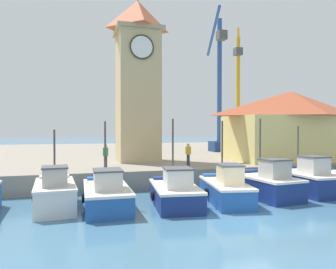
{
  "coord_description": "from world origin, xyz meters",
  "views": [
    {
      "loc": [
        -7.57,
        -12.72,
        3.89
      ],
      "look_at": [
        -1.31,
        9.27,
        3.5
      ],
      "focal_mm": 35.0,
      "sensor_mm": 36.0,
      "label": 1
    }
  ],
  "objects_px": {
    "dock_worker_near_tower": "(106,156)",
    "fishing_boat_mid_right": "(266,184)",
    "port_crane_far": "(219,98)",
    "dock_worker_along_quay": "(188,154)",
    "fishing_boat_left_inner": "(106,194)",
    "fishing_boat_mid_left": "(175,192)",
    "fishing_boat_center": "(225,189)",
    "clock_tower": "(138,77)",
    "warehouse_right": "(291,125)",
    "fishing_boat_right_inner": "(305,180)",
    "port_crane_near": "(238,104)",
    "fishing_boat_left_outer": "(55,193)"
  },
  "relations": [
    {
      "from": "fishing_boat_center",
      "to": "port_crane_far",
      "type": "height_order",
      "value": "port_crane_far"
    },
    {
      "from": "port_crane_near",
      "to": "dock_worker_near_tower",
      "type": "bearing_deg",
      "value": -135.34
    },
    {
      "from": "fishing_boat_right_inner",
      "to": "dock_worker_along_quay",
      "type": "xyz_separation_m",
      "value": [
        -5.73,
        4.95,
        1.29
      ]
    },
    {
      "from": "port_crane_near",
      "to": "dock_worker_near_tower",
      "type": "relative_size",
      "value": 10.46
    },
    {
      "from": "fishing_boat_left_outer",
      "to": "dock_worker_near_tower",
      "type": "distance_m",
      "value": 6.05
    },
    {
      "from": "fishing_boat_center",
      "to": "port_crane_near",
      "type": "distance_m",
      "value": 30.86
    },
    {
      "from": "dock_worker_near_tower",
      "to": "clock_tower",
      "type": "bearing_deg",
      "value": 56.33
    },
    {
      "from": "fishing_boat_center",
      "to": "dock_worker_along_quay",
      "type": "xyz_separation_m",
      "value": [
        -0.01,
        5.91,
        1.38
      ]
    },
    {
      "from": "fishing_boat_left_inner",
      "to": "fishing_boat_right_inner",
      "type": "bearing_deg",
      "value": 2.47
    },
    {
      "from": "port_crane_far",
      "to": "fishing_boat_mid_right",
      "type": "bearing_deg",
      "value": -107.24
    },
    {
      "from": "dock_worker_near_tower",
      "to": "fishing_boat_mid_right",
      "type": "bearing_deg",
      "value": -34.53
    },
    {
      "from": "fishing_boat_left_inner",
      "to": "clock_tower",
      "type": "distance_m",
      "value": 13.11
    },
    {
      "from": "fishing_boat_left_inner",
      "to": "dock_worker_along_quay",
      "type": "relative_size",
      "value": 3.21
    },
    {
      "from": "fishing_boat_mid_right",
      "to": "dock_worker_along_quay",
      "type": "xyz_separation_m",
      "value": [
        -2.69,
        5.57,
        1.31
      ]
    },
    {
      "from": "fishing_boat_left_inner",
      "to": "warehouse_right",
      "type": "height_order",
      "value": "warehouse_right"
    },
    {
      "from": "port_crane_far",
      "to": "dock_worker_near_tower",
      "type": "xyz_separation_m",
      "value": [
        -14.45,
        -13.7,
        -5.44
      ]
    },
    {
      "from": "fishing_boat_left_outer",
      "to": "dock_worker_along_quay",
      "type": "xyz_separation_m",
      "value": [
        8.61,
        4.93,
        1.33
      ]
    },
    {
      "from": "fishing_boat_mid_left",
      "to": "clock_tower",
      "type": "distance_m",
      "value": 12.99
    },
    {
      "from": "fishing_boat_mid_right",
      "to": "fishing_boat_right_inner",
      "type": "relative_size",
      "value": 0.94
    },
    {
      "from": "fishing_boat_center",
      "to": "fishing_boat_left_inner",
      "type": "bearing_deg",
      "value": 175.89
    },
    {
      "from": "port_crane_far",
      "to": "dock_worker_along_quay",
      "type": "xyz_separation_m",
      "value": [
        -8.74,
        -13.92,
        -5.44
      ]
    },
    {
      "from": "fishing_boat_mid_right",
      "to": "clock_tower",
      "type": "relative_size",
      "value": 0.3
    },
    {
      "from": "fishing_boat_left_inner",
      "to": "fishing_boat_mid_right",
      "type": "distance_m",
      "value": 8.88
    },
    {
      "from": "fishing_boat_left_inner",
      "to": "clock_tower",
      "type": "relative_size",
      "value": 0.35
    },
    {
      "from": "fishing_boat_mid_left",
      "to": "fishing_boat_mid_right",
      "type": "distance_m",
      "value": 5.49
    },
    {
      "from": "dock_worker_near_tower",
      "to": "fishing_boat_mid_left",
      "type": "bearing_deg",
      "value": -64.39
    },
    {
      "from": "fishing_boat_mid_right",
      "to": "port_crane_near",
      "type": "xyz_separation_m",
      "value": [
        12.0,
        25.94,
        6.71
      ]
    },
    {
      "from": "fishing_boat_mid_right",
      "to": "port_crane_near",
      "type": "height_order",
      "value": "port_crane_near"
    },
    {
      "from": "fishing_boat_left_inner",
      "to": "fishing_boat_mid_left",
      "type": "height_order",
      "value": "fishing_boat_mid_left"
    },
    {
      "from": "warehouse_right",
      "to": "dock_worker_along_quay",
      "type": "relative_size",
      "value": 6.68
    },
    {
      "from": "fishing_boat_left_inner",
      "to": "fishing_boat_mid_right",
      "type": "height_order",
      "value": "fishing_boat_mid_right"
    },
    {
      "from": "fishing_boat_mid_right",
      "to": "fishing_boat_left_outer",
      "type": "bearing_deg",
      "value": 176.76
    },
    {
      "from": "fishing_boat_center",
      "to": "port_crane_near",
      "type": "xyz_separation_m",
      "value": [
        14.68,
        26.28,
        6.78
      ]
    },
    {
      "from": "dock_worker_near_tower",
      "to": "fishing_boat_left_inner",
      "type": "bearing_deg",
      "value": -94.75
    },
    {
      "from": "fishing_boat_left_outer",
      "to": "fishing_boat_center",
      "type": "xyz_separation_m",
      "value": [
        8.62,
        -0.98,
        -0.05
      ]
    },
    {
      "from": "fishing_boat_left_outer",
      "to": "warehouse_right",
      "type": "xyz_separation_m",
      "value": [
        18.77,
        7.28,
        3.48
      ]
    },
    {
      "from": "port_crane_far",
      "to": "dock_worker_along_quay",
      "type": "relative_size",
      "value": 10.58
    },
    {
      "from": "clock_tower",
      "to": "fishing_boat_left_outer",
      "type": "bearing_deg",
      "value": -121.46
    },
    {
      "from": "fishing_boat_right_inner",
      "to": "port_crane_near",
      "type": "distance_m",
      "value": 27.68
    },
    {
      "from": "warehouse_right",
      "to": "port_crane_near",
      "type": "xyz_separation_m",
      "value": [
        4.54,
        18.02,
        3.24
      ]
    },
    {
      "from": "fishing_boat_mid_left",
      "to": "warehouse_right",
      "type": "distance_m",
      "value": 15.75
    },
    {
      "from": "clock_tower",
      "to": "warehouse_right",
      "type": "bearing_deg",
      "value": -10.55
    },
    {
      "from": "fishing_boat_left_inner",
      "to": "fishing_boat_right_inner",
      "type": "relative_size",
      "value": 1.09
    },
    {
      "from": "fishing_boat_left_outer",
      "to": "dock_worker_along_quay",
      "type": "height_order",
      "value": "fishing_boat_left_outer"
    },
    {
      "from": "fishing_boat_right_inner",
      "to": "dock_worker_near_tower",
      "type": "relative_size",
      "value": 2.95
    },
    {
      "from": "clock_tower",
      "to": "port_crane_far",
      "type": "height_order",
      "value": "port_crane_far"
    },
    {
      "from": "port_crane_near",
      "to": "port_crane_far",
      "type": "bearing_deg",
      "value": -132.68
    },
    {
      "from": "fishing_boat_right_inner",
      "to": "port_crane_near",
      "type": "bearing_deg",
      "value": 70.53
    },
    {
      "from": "fishing_boat_mid_right",
      "to": "fishing_boat_mid_left",
      "type": "bearing_deg",
      "value": -176.65
    },
    {
      "from": "fishing_boat_center",
      "to": "warehouse_right",
      "type": "relative_size",
      "value": 0.47
    }
  ]
}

